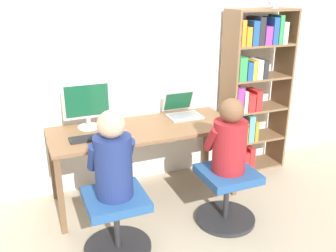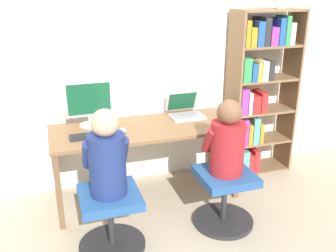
{
  "view_description": "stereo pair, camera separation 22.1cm",
  "coord_description": "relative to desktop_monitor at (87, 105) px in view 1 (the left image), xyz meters",
  "views": [
    {
      "loc": [
        -1.02,
        -2.75,
        1.96
      ],
      "look_at": [
        0.17,
        0.17,
        0.78
      ],
      "focal_mm": 40.0,
      "sensor_mm": 36.0,
      "label": 1
    },
    {
      "loc": [
        -0.81,
        -2.83,
        1.96
      ],
      "look_at": [
        0.17,
        0.17,
        0.78
      ],
      "focal_mm": 40.0,
      "sensor_mm": 36.0,
      "label": 2
    }
  ],
  "objects": [
    {
      "name": "ground_plane",
      "position": [
        0.47,
        -0.53,
        -0.95
      ],
      "size": [
        14.0,
        14.0,
        0.0
      ],
      "primitive_type": "plane",
      "color": "tan"
    },
    {
      "name": "wall_back",
      "position": [
        0.47,
        0.22,
        0.35
      ],
      "size": [
        10.0,
        0.05,
        2.6
      ],
      "color": "white",
      "rests_on": "ground_plane"
    },
    {
      "name": "desk",
      "position": [
        0.47,
        -0.19,
        -0.29
      ],
      "size": [
        1.74,
        0.68,
        0.73
      ],
      "color": "brown",
      "rests_on": "ground_plane"
    },
    {
      "name": "desktop_monitor",
      "position": [
        0.0,
        0.0,
        0.0
      ],
      "size": [
        0.44,
        0.21,
        0.43
      ],
      "color": "beige",
      "rests_on": "desk"
    },
    {
      "name": "laptop",
      "position": [
        0.94,
        -0.02,
        -0.17
      ],
      "size": [
        0.33,
        0.33,
        0.24
      ],
      "color": "#B7B7BC",
      "rests_on": "desk"
    },
    {
      "name": "keyboard",
      "position": [
        -0.01,
        -0.29,
        -0.21
      ],
      "size": [
        0.41,
        0.13,
        0.03
      ],
      "color": "#232326",
      "rests_on": "desk"
    },
    {
      "name": "computer_mouse_by_keyboard",
      "position": [
        0.25,
        -0.26,
        -0.2
      ],
      "size": [
        0.06,
        0.11,
        0.04
      ],
      "color": "#99999E",
      "rests_on": "desk"
    },
    {
      "name": "office_chair_left",
      "position": [
        0.01,
        -0.87,
        -0.67
      ],
      "size": [
        0.53,
        0.53,
        0.49
      ],
      "color": "#262628",
      "rests_on": "ground_plane"
    },
    {
      "name": "office_chair_right",
      "position": [
        1.0,
        -0.85,
        -0.67
      ],
      "size": [
        0.53,
        0.53,
        0.49
      ],
      "color": "#262628",
      "rests_on": "ground_plane"
    },
    {
      "name": "person_at_monitor",
      "position": [
        0.01,
        -0.87,
        -0.15
      ],
      "size": [
        0.34,
        0.31,
        0.67
      ],
      "color": "navy",
      "rests_on": "office_chair_left"
    },
    {
      "name": "person_at_laptop",
      "position": [
        1.0,
        -0.84,
        -0.17
      ],
      "size": [
        0.35,
        0.3,
        0.64
      ],
      "color": "maroon",
      "rests_on": "office_chair_right"
    },
    {
      "name": "bookshelf",
      "position": [
        1.73,
        -0.04,
        -0.04
      ],
      "size": [
        0.71,
        0.33,
        1.75
      ],
      "color": "brown",
      "rests_on": "ground_plane"
    }
  ]
}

